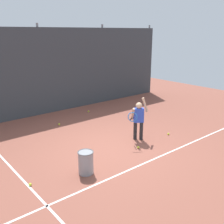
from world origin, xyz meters
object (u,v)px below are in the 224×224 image
at_px(ball_hopper, 86,162).
at_px(tennis_ball_0, 88,111).
at_px(tennis_ball_1, 168,134).
at_px(tennis_ball_3, 30,184).
at_px(tennis_player, 138,118).
at_px(tennis_ball_4, 59,124).
at_px(tennis_ball_2, 138,147).

relative_size(ball_hopper, tennis_ball_0, 8.52).
bearing_deg(tennis_ball_1, tennis_ball_3, 179.73).
xyz_separation_m(tennis_player, tennis_ball_4, (-1.26, 2.77, -0.69)).
relative_size(tennis_ball_0, tennis_ball_4, 1.00).
xyz_separation_m(tennis_player, tennis_ball_0, (0.48, 3.42, -0.69)).
bearing_deg(tennis_ball_4, tennis_player, -65.56).
relative_size(tennis_ball_3, tennis_ball_4, 1.00).
bearing_deg(tennis_ball_0, tennis_ball_1, -81.37).
bearing_deg(tennis_player, ball_hopper, -131.53).
height_order(tennis_ball_1, tennis_ball_2, same).
bearing_deg(tennis_ball_0, tennis_player, -98.01).
relative_size(tennis_player, tennis_ball_1, 20.46).
bearing_deg(ball_hopper, tennis_ball_1, 5.05).
relative_size(tennis_ball_0, tennis_ball_2, 1.00).
bearing_deg(tennis_ball_1, tennis_ball_4, 126.41).
distance_m(tennis_ball_2, tennis_ball_3, 3.23).
distance_m(tennis_player, tennis_ball_1, 1.31).
bearing_deg(tennis_player, tennis_ball_0, 114.90).
distance_m(tennis_ball_0, tennis_ball_4, 1.86).
relative_size(tennis_ball_1, tennis_ball_3, 1.00).
height_order(tennis_player, tennis_ball_1, tennis_player).
bearing_deg(tennis_ball_0, tennis_ball_2, -103.51).
bearing_deg(tennis_ball_3, tennis_ball_0, 42.10).
relative_size(tennis_player, tennis_ball_2, 20.46).
distance_m(tennis_player, tennis_ball_2, 0.96).
distance_m(tennis_ball_0, tennis_ball_1, 3.83).
height_order(tennis_ball_2, tennis_ball_4, same).
height_order(tennis_player, ball_hopper, tennis_player).
distance_m(ball_hopper, tennis_ball_4, 3.64).
xyz_separation_m(ball_hopper, tennis_ball_4, (1.16, 3.44, -0.26)).
bearing_deg(tennis_ball_2, tennis_ball_0, 76.49).
bearing_deg(tennis_ball_2, tennis_player, 46.48).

